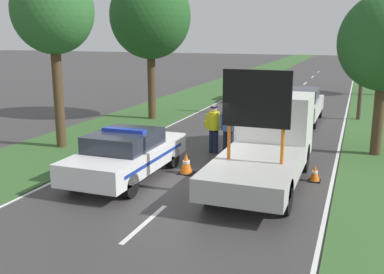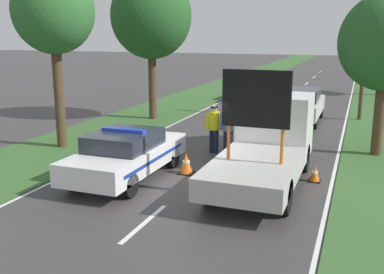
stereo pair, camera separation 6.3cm
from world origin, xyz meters
TOP-DOWN VIEW (x-y plane):
  - ground_plane at (0.00, 0.00)m, footprint 160.00×160.00m
  - lane_markings at (0.00, 12.04)m, footprint 7.75×58.16m
  - grass_verge_left at (-5.98, 20.00)m, footprint 4.11×120.00m
  - grass_verge_right at (5.98, 20.00)m, footprint 4.11×120.00m
  - police_car at (-1.96, -0.37)m, footprint 1.93×4.77m
  - work_truck at (1.96, 1.01)m, footprint 2.14×5.75m
  - road_barrier at (0.24, 4.03)m, footprint 2.51×0.08m
  - police_officer at (-0.41, 3.27)m, footprint 0.62×0.39m
  - pedestrian_civilian at (0.15, 3.17)m, footprint 0.64×0.41m
  - traffic_cone_near_police at (3.33, 1.26)m, footprint 0.35×0.35m
  - traffic_cone_centre_front at (-0.46, 0.65)m, footprint 0.47×0.47m
  - queued_car_van_white at (1.73, 10.33)m, footprint 1.86×4.69m
  - queued_car_hatch_blue at (-1.83, 16.75)m, footprint 1.82×4.27m
  - roadside_tree_near_right at (-5.32, 8.47)m, footprint 3.90×3.90m
  - roadside_tree_mid_right at (-6.08, 2.05)m, footprint 2.92×2.92m
  - utility_pole at (4.44, 11.83)m, footprint 1.20×0.20m

SIDE VIEW (x-z plane):
  - ground_plane at x=0.00m, z-range 0.00..0.00m
  - lane_markings at x=0.00m, z-range 0.00..0.01m
  - grass_verge_left at x=-5.98m, z-range 0.00..0.03m
  - grass_verge_right at x=5.98m, z-range 0.00..0.03m
  - traffic_cone_near_police at x=3.33m, z-range 0.00..0.48m
  - traffic_cone_centre_front at x=-0.46m, z-range 0.00..0.64m
  - police_car at x=-1.96m, z-range -0.02..1.51m
  - road_barrier at x=0.24m, z-range 0.32..1.32m
  - queued_car_hatch_blue at x=-1.83m, z-range 0.05..1.62m
  - queued_car_van_white at x=1.73m, z-range 0.03..1.66m
  - police_officer at x=-0.41m, z-range 0.16..1.89m
  - pedestrian_civilian at x=0.15m, z-range 0.15..1.94m
  - work_truck at x=1.96m, z-range -0.52..2.83m
  - utility_pole at x=4.44m, z-range 0.12..7.76m
  - roadside_tree_mid_right at x=-6.08m, z-range 1.68..8.23m
  - roadside_tree_near_right at x=-5.32m, z-range 1.46..8.54m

